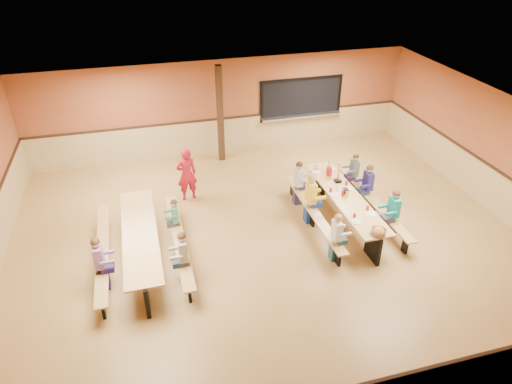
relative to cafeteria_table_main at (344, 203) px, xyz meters
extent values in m
plane|color=olive|center=(-2.06, -0.22, -0.53)|extent=(12.00, 12.00, 0.00)
cube|color=#974F2C|center=(-2.06, 4.78, 0.97)|extent=(12.00, 0.04, 3.00)
cube|color=#974F2C|center=(-2.06, -5.22, 0.97)|extent=(12.00, 0.04, 3.00)
cube|color=#974F2C|center=(3.94, -0.22, 0.97)|extent=(0.04, 10.00, 3.00)
cube|color=white|center=(-2.06, -0.22, 2.47)|extent=(12.00, 10.00, 0.04)
cube|color=black|center=(0.54, 4.75, 1.02)|extent=(2.60, 0.06, 1.20)
cube|color=silver|center=(0.54, 4.66, 0.45)|extent=(2.70, 0.28, 0.06)
cube|color=black|center=(-2.26, 4.18, 0.97)|extent=(0.18, 0.18, 3.00)
cube|color=tan|center=(0.00, 0.00, 0.19)|extent=(0.75, 3.60, 0.04)
cube|color=black|center=(0.00, -1.55, -0.18)|extent=(0.08, 0.60, 0.70)
cube|color=black|center=(0.00, 1.55, -0.18)|extent=(0.08, 0.60, 0.70)
cube|color=tan|center=(-0.83, 0.00, -0.09)|extent=(0.26, 3.60, 0.04)
cube|color=black|center=(-0.83, 0.00, -0.32)|extent=(0.06, 0.18, 0.41)
cube|color=tan|center=(0.83, 0.00, -0.09)|extent=(0.26, 3.60, 0.04)
cube|color=black|center=(0.83, 0.00, -0.32)|extent=(0.06, 0.18, 0.41)
cube|color=tan|center=(-4.97, -0.24, 0.19)|extent=(0.75, 3.60, 0.04)
cube|color=black|center=(-4.97, -1.79, -0.18)|extent=(0.08, 0.60, 0.70)
cube|color=black|center=(-4.97, 1.31, -0.18)|extent=(0.08, 0.60, 0.70)
cube|color=tan|center=(-5.79, -0.24, -0.09)|extent=(0.26, 3.60, 0.04)
cube|color=black|center=(-5.79, -0.24, -0.32)|extent=(0.06, 0.18, 0.41)
cube|color=tan|center=(-4.14, -0.24, -0.09)|extent=(0.26, 3.60, 0.04)
cube|color=black|center=(-4.14, -0.24, -0.32)|extent=(0.06, 0.18, 0.41)
imported|color=#AA1326|center=(-3.62, 2.09, 0.23)|extent=(0.60, 0.44, 1.50)
cylinder|color=#AC1724|center=(0.02, 1.09, 0.32)|extent=(0.16, 0.16, 0.22)
cube|color=black|center=(0.05, 0.11, 0.28)|extent=(0.10, 0.14, 0.13)
cylinder|color=yellow|center=(-0.01, -0.09, 0.30)|extent=(0.06, 0.06, 0.17)
cylinder|color=#B2140F|center=(-0.06, 0.02, 0.30)|extent=(0.06, 0.06, 0.17)
cube|color=black|center=(0.10, 0.69, 0.24)|extent=(0.16, 0.16, 0.06)
cube|color=tan|center=(0.10, 0.69, 0.52)|extent=(0.02, 0.09, 0.50)
camera|label=1|loc=(-4.63, -8.63, 6.08)|focal=32.00mm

